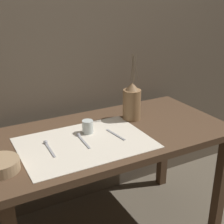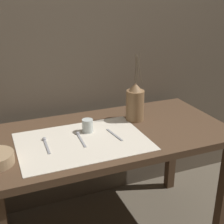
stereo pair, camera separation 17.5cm
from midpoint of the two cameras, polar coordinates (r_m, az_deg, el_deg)
stone_wall_back at (r=2.07m, az=-9.31°, el=13.18°), size 7.00×0.06×2.40m
wooden_table at (r=1.83m, az=-3.30°, el=-6.35°), size 1.40×0.71×0.73m
linen_cloth at (r=1.68m, az=-7.94°, el=-5.67°), size 0.69×0.48×0.00m
pitcher_with_flowers at (r=1.93m, az=1.05°, el=1.74°), size 0.11×0.11×0.42m
wooden_bowl at (r=1.53m, az=-23.02°, el=-9.07°), size 0.18×0.18×0.05m
glass_tumbler_near at (r=1.77m, az=-7.30°, el=-2.75°), size 0.06×0.06×0.08m
spoon_inner at (r=1.68m, az=-14.74°, el=-5.94°), size 0.02×0.18×0.02m
spoon_outer at (r=1.73m, az=-8.72°, el=-4.69°), size 0.03×0.18×0.02m
knife_center at (r=1.75m, az=-2.23°, el=-4.22°), size 0.03×0.17×0.00m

